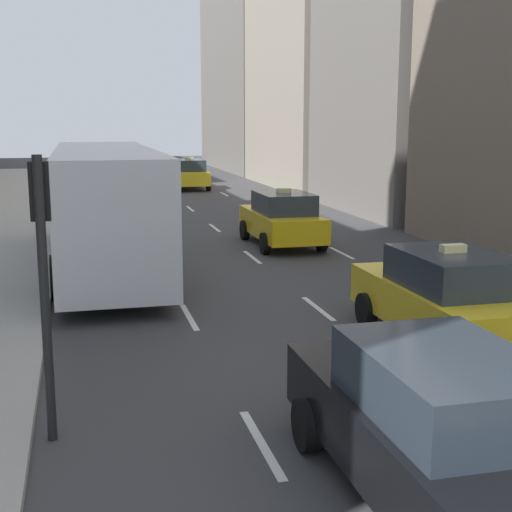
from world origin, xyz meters
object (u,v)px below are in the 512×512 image
taxi_third (189,174)px  traffic_light_pole (43,252)px  taxi_second (282,219)px  city_bus (105,203)px  sedan_black_near (435,425)px  taxi_lead (445,297)px

taxi_third → traffic_light_pole: traffic_light_pole is taller
taxi_second → taxi_third: same height
traffic_light_pole → city_bus: bearing=83.9°
city_bus → sedan_black_near: bearing=-78.1°
taxi_second → taxi_third: (0.00, 19.66, 0.00)m
taxi_third → sedan_black_near: size_ratio=0.96×
taxi_second → city_bus: (-5.61, -2.16, 0.91)m
taxi_lead → taxi_second: (0.00, 10.59, 0.00)m
taxi_second → traffic_light_pole: size_ratio=1.22×
taxi_lead → sedan_black_near: (-2.80, -4.93, 0.00)m
taxi_lead → taxi_second: bearing=90.0°
traffic_light_pole → taxi_second: bearing=62.3°
taxi_third → sedan_black_near: taxi_third is taller
taxi_second → taxi_third: bearing=90.0°
taxi_lead → sedan_black_near: 5.67m
taxi_third → sedan_black_near: (-2.80, -35.18, 0.00)m
taxi_second → city_bus: city_bus is taller
taxi_lead → taxi_third: size_ratio=1.00×
sedan_black_near → traffic_light_pole: (-3.95, 2.65, 1.53)m
taxi_lead → city_bus: (-5.61, 8.43, 0.91)m
taxi_lead → taxi_third: 30.25m
taxi_third → sedan_black_near: bearing=-94.6°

